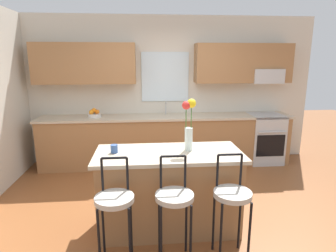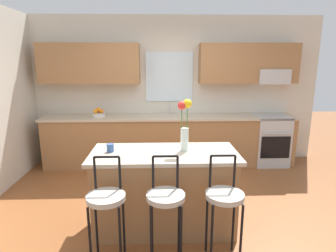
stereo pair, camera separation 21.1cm
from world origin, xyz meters
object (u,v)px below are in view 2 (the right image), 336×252
bar_stool_middle (166,201)px  fruit_bowl_oranges (98,113)px  kitchen_island (164,190)px  mug_ceramic (110,148)px  bar_stool_near (106,202)px  flower_vase (185,124)px  bar_stool_far (224,200)px  oven_range (269,140)px

bar_stool_middle → fruit_bowl_oranges: bearing=113.2°
kitchen_island → mug_ceramic: mug_ceramic is taller
bar_stool_near → mug_ceramic: 0.70m
bar_stool_middle → flower_vase: flower_vase is taller
bar_stool_far → mug_ceramic: 1.34m
fruit_bowl_oranges → kitchen_island: bearing=-61.2°
kitchen_island → bar_stool_far: size_ratio=1.56×
bar_stool_far → fruit_bowl_oranges: 3.17m
kitchen_island → bar_stool_far: bearing=-46.4°
bar_stool_middle → kitchen_island: bearing=90.0°
flower_vase → mug_ceramic: (-0.82, -0.01, -0.26)m
oven_range → kitchen_island: (-2.01, -2.05, 0.00)m
bar_stool_far → flower_vase: size_ratio=1.79×
bar_stool_near → bar_stool_middle: 0.55m
oven_range → flower_vase: flower_vase is taller
bar_stool_far → fruit_bowl_oranges: size_ratio=4.34×
oven_range → kitchen_island: 2.87m
bar_stool_far → flower_vase: flower_vase is taller
kitchen_island → bar_stool_middle: 0.60m
bar_stool_near → flower_vase: (0.78, 0.62, 0.59)m
kitchen_island → flower_vase: flower_vase is taller
bar_stool_middle → mug_ceramic: (-0.60, 0.61, 0.33)m
oven_range → fruit_bowl_oranges: (-3.15, 0.03, 0.52)m
bar_stool_middle → fruit_bowl_oranges: 2.91m
oven_range → bar_stool_far: bar_stool_far is taller
bar_stool_near → mug_ceramic: (-0.05, 0.61, 0.33)m
kitchen_island → oven_range: bearing=45.6°
fruit_bowl_oranges → oven_range: bearing=-0.5°
flower_vase → mug_ceramic: size_ratio=6.48×
bar_stool_middle → mug_ceramic: bar_stool_middle is taller
bar_stool_middle → fruit_bowl_oranges: fruit_bowl_oranges is taller
flower_vase → mug_ceramic: 0.87m
flower_vase → bar_stool_near: bearing=-141.2°
oven_range → bar_stool_far: 3.01m
flower_vase → fruit_bowl_oranges: 2.46m
mug_ceramic → fruit_bowl_oranges: 2.11m
oven_range → bar_stool_middle: bar_stool_middle is taller
bar_stool_near → fruit_bowl_oranges: 2.74m
oven_range → flower_vase: 2.79m
bar_stool_middle → mug_ceramic: 0.92m
fruit_bowl_oranges → bar_stool_far: bearing=-57.5°
oven_range → fruit_bowl_oranges: 3.19m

